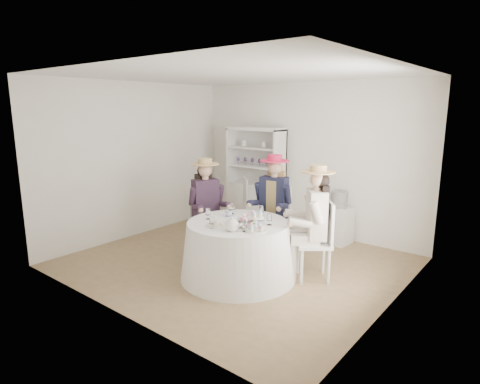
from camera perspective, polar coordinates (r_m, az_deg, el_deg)
The scene contains 23 objects.
ground at distance 6.07m, azimuth -0.60°, elevation -9.89°, with size 4.50×4.50×0.00m, color brown.
ceiling at distance 5.66m, azimuth -0.66°, elevation 16.41°, with size 4.50×4.50×0.00m, color white.
wall_back at distance 7.36m, azimuth 9.32°, elevation 4.67°, with size 4.50×4.50×0.00m, color white.
wall_front at distance 4.38m, azimuth -17.43°, elevation -0.58°, with size 4.50×4.50×0.00m, color white.
wall_left at distance 7.33m, azimuth -14.41°, elevation 4.44°, with size 4.50×4.50×0.00m, color white.
wall_right at distance 4.65m, azimuth 21.37°, elevation -0.15°, with size 4.50×4.50×0.00m, color white.
tea_table at distance 5.43m, azimuth -0.29°, elevation -8.23°, with size 1.55×1.55×0.78m.
hutch at distance 7.69m, azimuth 2.30°, elevation 0.04°, with size 1.25×0.76×1.90m.
side_table at distance 6.99m, azimuth 13.78°, elevation -4.61°, with size 0.40×0.40×0.62m, color silver.
hatbox at distance 6.88m, azimuth 13.96°, elevation -1.02°, with size 0.28×0.28×0.28m, color black.
guest_left at distance 6.16m, azimuth -4.82°, elevation -1.33°, with size 0.63×0.58×1.51m.
guest_mid at distance 6.13m, azimuth 4.76°, elevation -1.06°, with size 0.59×0.62×1.56m.
guest_right at distance 5.32m, azimuth 10.53°, elevation -3.39°, with size 0.66×0.64×1.54m.
spare_chair at distance 7.32m, azimuth 1.65°, elevation -1.63°, with size 0.59×0.59×1.01m.
teacup_a at distance 5.56m, azimuth -1.61°, elevation -3.14°, with size 0.10×0.10×0.08m, color white.
teacup_b at distance 5.53m, azimuth 1.84°, elevation -3.28°, with size 0.07×0.07×0.06m, color white.
teacup_c at distance 5.35m, azimuth 3.02°, elevation -3.81°, with size 0.08×0.08×0.07m, color white.
flower_bowl at distance 5.11m, azimuth 0.62°, elevation -4.60°, with size 0.24×0.24×0.06m, color white.
flower_arrangement at distance 5.13m, azimuth 0.99°, elevation -3.81°, with size 0.19×0.19×0.07m.
table_teapot at distance 4.91m, azimuth -1.10°, elevation -4.73°, with size 0.24×0.17×0.18m.
sandwich_plate at distance 5.15m, azimuth -3.37°, elevation -4.66°, with size 0.27×0.27×0.06m.
cupcake_stand at distance 4.90m, azimuth 2.23°, elevation -4.58°, with size 0.26×0.26×0.24m.
stemware_set at distance 5.29m, azimuth -0.30°, elevation -3.50°, with size 0.88×0.92×0.15m.
Camera 1 is at (3.57, -4.37, 2.25)m, focal length 30.00 mm.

